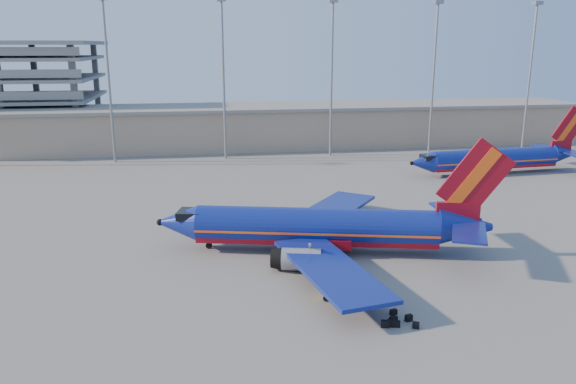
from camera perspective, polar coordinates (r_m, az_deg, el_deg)
name	(u,v)px	position (r m, az deg, el deg)	size (l,w,h in m)	color
ground	(293,238)	(61.96, 0.51, -4.72)	(220.00, 220.00, 0.00)	slate
terminal_building	(294,125)	(118.40, 0.62, 6.82)	(122.00, 16.00, 8.50)	gray
light_mast_row	(278,62)	(104.68, -1.00, 13.05)	(101.60, 1.60, 28.65)	gray
aircraft_main	(324,228)	(57.35, 3.73, -3.65)	(35.13, 33.39, 12.08)	navy
aircraft_second	(498,158)	(98.75, 20.56, 3.21)	(32.08, 12.46, 10.86)	navy
baggage_tug	(338,290)	(47.61, 5.14, -9.87)	(2.70, 2.23, 1.68)	yellow
luggage_pile	(396,321)	(44.64, 10.96, -12.75)	(2.91, 2.86, 0.55)	black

